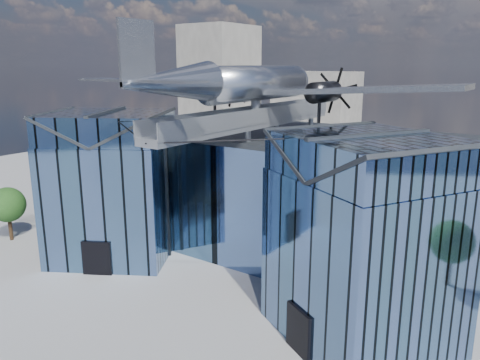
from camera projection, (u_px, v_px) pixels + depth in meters
The scene contains 5 objects.
ground_plane at pixel (224, 282), 33.93m from camera, with size 120.00×120.00×0.00m, color gray.
museum at pixel (268, 191), 37.20m from camera, with size 32.88×24.50×17.60m.
bg_towers at pixel (432, 100), 70.75m from camera, with size 77.00×24.50×26.00m.
tree_plaza_w at pixel (8, 205), 41.20m from camera, with size 3.19×3.19×4.84m.
tree_side_w at pixel (50, 177), 50.22m from camera, with size 3.62×3.62×5.24m.
Camera 1 is at (18.88, -24.79, 15.36)m, focal length 35.00 mm.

